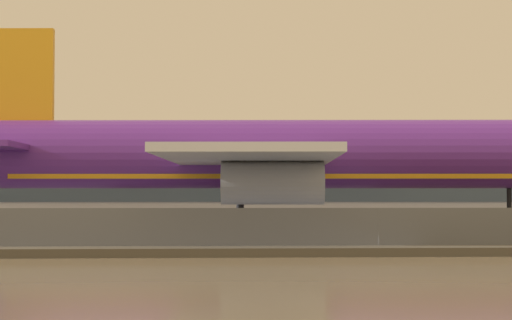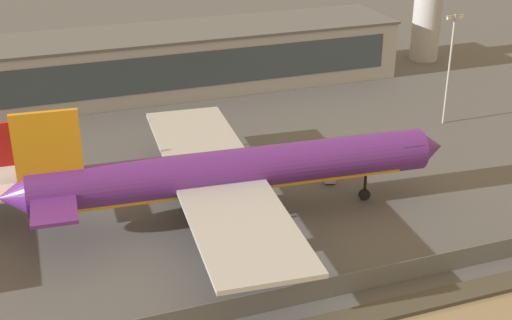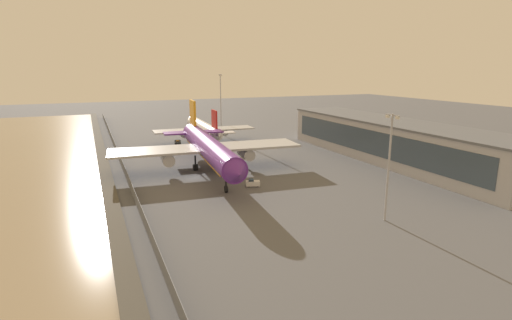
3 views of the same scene
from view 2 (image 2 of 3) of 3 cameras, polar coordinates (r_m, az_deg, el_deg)
The scene contains 7 objects.
ground_plane at distance 91.66m, azimuth 1.65°, elevation -5.49°, with size 500.00×500.00×0.00m, color #565659.
shoreline_seawall at distance 76.03m, azimuth 7.50°, elevation -12.54°, with size 320.00×3.00×0.50m.
perimeter_fence at distance 78.63m, azimuth 6.03°, elevation -10.10°, with size 280.00×0.10×2.63m.
cargo_jet_purple at distance 91.14m, azimuth -2.07°, elevation -1.02°, with size 58.62×50.40×17.21m.
baggage_tug at distance 104.16m, azimuth 5.85°, elevation -1.24°, with size 2.51×3.54×1.80m.
terminal_building at distance 142.02m, azimuth -5.68°, elevation 8.04°, with size 85.30×17.81×11.76m.
apron_light_mast_apron_west at distance 125.74m, azimuth 15.24°, elevation 7.48°, with size 3.20×0.40×19.17m.
Camera 2 is at (-29.84, -73.61, 45.74)m, focal length 50.00 mm.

